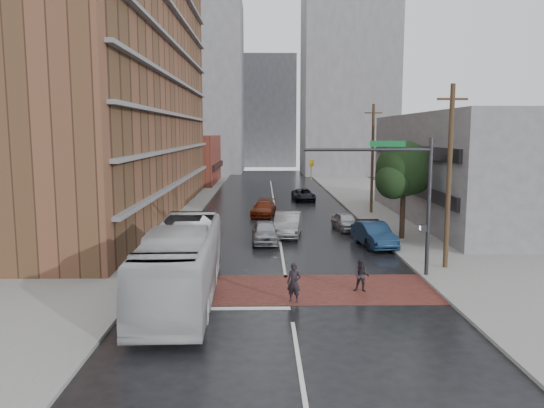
{
  "coord_description": "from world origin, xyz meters",
  "views": [
    {
      "loc": [
        -1.16,
        -24.1,
        7.46
      ],
      "look_at": [
        -0.66,
        5.16,
        3.5
      ],
      "focal_mm": 35.0,
      "sensor_mm": 36.0,
      "label": 1
    }
  ],
  "objects_px": {
    "transit_bus": "(182,263)",
    "car_parked_far": "(346,221)",
    "suv_travel": "(303,195)",
    "car_travel_c": "(264,208)",
    "car_travel_b": "(288,224)",
    "car_travel_a": "(265,232)",
    "pedestrian_b": "(362,276)",
    "car_parked_mid": "(375,234)",
    "pedestrian_a": "(294,283)",
    "car_parked_near": "(374,235)"
  },
  "relations": [
    {
      "from": "car_travel_a",
      "to": "car_parked_mid",
      "type": "xyz_separation_m",
      "value": [
        7.34,
        -0.83,
        -0.05
      ]
    },
    {
      "from": "transit_bus",
      "to": "car_parked_far",
      "type": "xyz_separation_m",
      "value": [
        10.0,
        17.0,
        -1.02
      ]
    },
    {
      "from": "car_travel_a",
      "to": "car_travel_c",
      "type": "xyz_separation_m",
      "value": [
        -0.07,
        11.73,
        -0.07
      ]
    },
    {
      "from": "car_travel_a",
      "to": "car_parked_far",
      "type": "height_order",
      "value": "car_travel_a"
    },
    {
      "from": "suv_travel",
      "to": "car_parked_mid",
      "type": "xyz_separation_m",
      "value": [
        3.03,
        -23.11,
        0.05
      ]
    },
    {
      "from": "suv_travel",
      "to": "car_parked_near",
      "type": "distance_m",
      "value": 23.79
    },
    {
      "from": "car_travel_a",
      "to": "suv_travel",
      "type": "relative_size",
      "value": 0.93
    },
    {
      "from": "car_parked_far",
      "to": "pedestrian_a",
      "type": "bearing_deg",
      "value": -113.54
    },
    {
      "from": "pedestrian_a",
      "to": "pedestrian_b",
      "type": "height_order",
      "value": "pedestrian_a"
    },
    {
      "from": "transit_bus",
      "to": "pedestrian_b",
      "type": "height_order",
      "value": "transit_bus"
    },
    {
      "from": "pedestrian_b",
      "to": "suv_travel",
      "type": "height_order",
      "value": "pedestrian_b"
    },
    {
      "from": "transit_bus",
      "to": "car_parked_far",
      "type": "bearing_deg",
      "value": 58.04
    },
    {
      "from": "transit_bus",
      "to": "suv_travel",
      "type": "height_order",
      "value": "transit_bus"
    },
    {
      "from": "pedestrian_b",
      "to": "car_parked_far",
      "type": "relative_size",
      "value": 0.39
    },
    {
      "from": "car_travel_b",
      "to": "car_travel_c",
      "type": "height_order",
      "value": "car_travel_b"
    },
    {
      "from": "pedestrian_b",
      "to": "suv_travel",
      "type": "xyz_separation_m",
      "value": [
        -0.2,
        33.56,
        -0.12
      ]
    },
    {
      "from": "car_travel_c",
      "to": "suv_travel",
      "type": "bearing_deg",
      "value": 75.97
    },
    {
      "from": "car_travel_a",
      "to": "car_travel_c",
      "type": "bearing_deg",
      "value": 89.27
    },
    {
      "from": "transit_bus",
      "to": "car_parked_mid",
      "type": "xyz_separation_m",
      "value": [
        11.1,
        11.51,
        -0.98
      ]
    },
    {
      "from": "car_travel_b",
      "to": "car_parked_mid",
      "type": "distance_m",
      "value": 6.52
    },
    {
      "from": "pedestrian_b",
      "to": "suv_travel",
      "type": "distance_m",
      "value": 33.56
    },
    {
      "from": "car_parked_mid",
      "to": "car_parked_far",
      "type": "bearing_deg",
      "value": 98.95
    },
    {
      "from": "transit_bus",
      "to": "suv_travel",
      "type": "xyz_separation_m",
      "value": [
        8.07,
        34.61,
        -1.03
      ]
    },
    {
      "from": "car_parked_near",
      "to": "car_parked_mid",
      "type": "bearing_deg",
      "value": 63.69
    },
    {
      "from": "car_travel_b",
      "to": "car_parked_far",
      "type": "height_order",
      "value": "car_travel_b"
    },
    {
      "from": "car_parked_mid",
      "to": "pedestrian_a",
      "type": "bearing_deg",
      "value": -119.45
    },
    {
      "from": "car_travel_c",
      "to": "pedestrian_a",
      "type": "bearing_deg",
      "value": -78.41
    },
    {
      "from": "pedestrian_b",
      "to": "car_parked_mid",
      "type": "xyz_separation_m",
      "value": [
        2.83,
        10.45,
        -0.07
      ]
    },
    {
      "from": "car_travel_c",
      "to": "car_parked_near",
      "type": "distance_m",
      "value": 14.95
    },
    {
      "from": "car_travel_a",
      "to": "car_travel_b",
      "type": "xyz_separation_m",
      "value": [
        1.66,
        2.36,
        0.1
      ]
    },
    {
      "from": "pedestrian_b",
      "to": "transit_bus",
      "type": "bearing_deg",
      "value": -153.6
    },
    {
      "from": "pedestrian_a",
      "to": "car_parked_near",
      "type": "height_order",
      "value": "pedestrian_a"
    },
    {
      "from": "pedestrian_b",
      "to": "car_parked_far",
      "type": "xyz_separation_m",
      "value": [
        1.73,
        15.95,
        -0.11
      ]
    },
    {
      "from": "pedestrian_b",
      "to": "car_parked_far",
      "type": "distance_m",
      "value": 16.04
    },
    {
      "from": "car_travel_b",
      "to": "car_travel_a",
      "type": "bearing_deg",
      "value": -117.7
    },
    {
      "from": "car_travel_b",
      "to": "suv_travel",
      "type": "bearing_deg",
      "value": 89.69
    },
    {
      "from": "pedestrian_a",
      "to": "car_travel_c",
      "type": "bearing_deg",
      "value": 117.53
    },
    {
      "from": "transit_bus",
      "to": "car_travel_c",
      "type": "xyz_separation_m",
      "value": [
        3.69,
        24.07,
        -1.01
      ]
    },
    {
      "from": "pedestrian_b",
      "to": "car_parked_far",
      "type": "height_order",
      "value": "pedestrian_b"
    },
    {
      "from": "pedestrian_b",
      "to": "car_travel_a",
      "type": "relative_size",
      "value": 0.35
    },
    {
      "from": "car_travel_c",
      "to": "car_parked_mid",
      "type": "distance_m",
      "value": 14.59
    },
    {
      "from": "pedestrian_b",
      "to": "car_travel_a",
      "type": "xyz_separation_m",
      "value": [
        -4.51,
        11.28,
        -0.02
      ]
    },
    {
      "from": "car_travel_b",
      "to": "car_parked_far",
      "type": "relative_size",
      "value": 1.32
    },
    {
      "from": "transit_bus",
      "to": "pedestrian_b",
      "type": "bearing_deg",
      "value": 5.78
    },
    {
      "from": "pedestrian_a",
      "to": "suv_travel",
      "type": "height_order",
      "value": "pedestrian_a"
    },
    {
      "from": "car_travel_b",
      "to": "car_parked_mid",
      "type": "relative_size",
      "value": 1.06
    },
    {
      "from": "transit_bus",
      "to": "pedestrian_a",
      "type": "xyz_separation_m",
      "value": [
        5.0,
        -0.43,
        -0.8
      ]
    },
    {
      "from": "suv_travel",
      "to": "car_travel_c",
      "type": "bearing_deg",
      "value": -117.4
    },
    {
      "from": "transit_bus",
      "to": "pedestrian_b",
      "type": "relative_size",
      "value": 7.81
    },
    {
      "from": "transit_bus",
      "to": "car_parked_far",
      "type": "height_order",
      "value": "transit_bus"
    }
  ]
}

